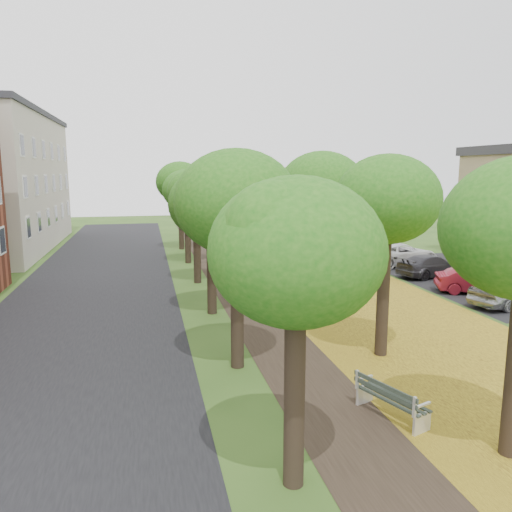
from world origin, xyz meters
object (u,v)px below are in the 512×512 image
car_grey (431,266)px  car_red (477,281)px  bench (390,399)px  car_silver (509,290)px  car_white (399,254)px

car_grey → car_red: bearing=165.7°
bench → car_silver: car_silver is taller
bench → car_white: car_white is taller
bench → car_grey: size_ratio=0.48×
bench → car_silver: size_ratio=0.50×
car_silver → car_white: car_white is taller
car_silver → car_white: (0.00, 10.02, 0.01)m
car_silver → car_red: size_ratio=1.09×
car_grey → car_white: (0.00, 3.66, 0.09)m
bench → car_white: bearing=-49.4°
car_red → car_grey: (0.00, 4.09, -0.01)m
car_silver → car_grey: 6.36m
car_grey → bench: bearing=131.2°
car_silver → car_grey: car_silver is taller
car_white → car_silver: bearing=165.2°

